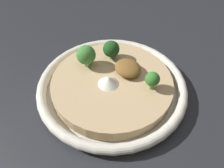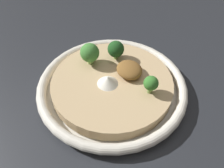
# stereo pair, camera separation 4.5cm
# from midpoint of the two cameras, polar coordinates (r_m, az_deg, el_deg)

# --- Properties ---
(ground_plane) EXTENTS (6.00, 6.00, 0.00)m
(ground_plane) POSITION_cam_midpoint_polar(r_m,az_deg,el_deg) (0.46, 2.77, -1.88)
(ground_plane) COLOR #23262B
(risotto_bowl) EXTENTS (0.31, 0.31, 0.03)m
(risotto_bowl) POSITION_cam_midpoint_polar(r_m,az_deg,el_deg) (0.45, 2.84, -0.49)
(risotto_bowl) COLOR silver
(risotto_bowl) RESTS_ON ground_plane
(cheese_sprinkle) EXTENTS (0.04, 0.04, 0.02)m
(cheese_sprinkle) POSITION_cam_midpoint_polar(r_m,az_deg,el_deg) (0.43, 1.87, 0.81)
(cheese_sprinkle) COLOR white
(cheese_sprinkle) RESTS_ON risotto_bowl
(crispy_onion_garnish) EXTENTS (0.06, 0.05, 0.02)m
(crispy_onion_garnish) POSITION_cam_midpoint_polar(r_m,az_deg,el_deg) (0.45, 7.11, 3.97)
(crispy_onion_garnish) COLOR brown
(crispy_onion_garnish) RESTS_ON risotto_bowl
(broccoli_front_left) EXTENTS (0.04, 0.04, 0.05)m
(broccoli_front_left) POSITION_cam_midpoint_polar(r_m,az_deg,el_deg) (0.46, -3.05, 7.97)
(broccoli_front_left) COLOR #84A856
(broccoli_front_left) RESTS_ON risotto_bowl
(broccoli_right) EXTENTS (0.03, 0.03, 0.04)m
(broccoli_right) POSITION_cam_midpoint_polar(r_m,az_deg,el_deg) (0.41, 13.24, -0.06)
(broccoli_right) COLOR #84A856
(broccoli_right) RESTS_ON risotto_bowl
(broccoli_back_left) EXTENTS (0.04, 0.04, 0.04)m
(broccoli_back_left) POSITION_cam_midpoint_polar(r_m,az_deg,el_deg) (0.48, 3.75, 8.93)
(broccoli_back_left) COLOR #759E4C
(broccoli_back_left) RESTS_ON risotto_bowl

